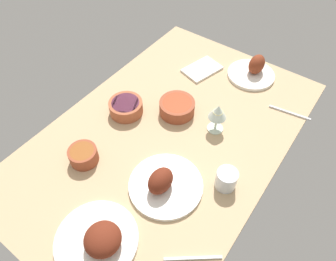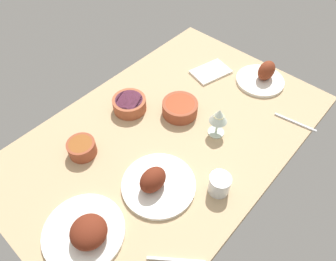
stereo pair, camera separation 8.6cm
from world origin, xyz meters
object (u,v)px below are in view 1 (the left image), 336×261
bowl_soup (83,155)px  spoon_loose (193,258)px  bowl_onions (126,107)px  plate_near_viewer (100,240)px  plate_center_main (164,184)px  wine_glass (218,113)px  water_tumbler (226,179)px  plate_far_side (253,70)px  folded_napkin (202,69)px  fork_loose (290,113)px  bowl_sauce (177,107)px

bowl_soup → spoon_loose: 56.02cm
spoon_loose → bowl_onions: bearing=-69.4°
plate_near_viewer → bowl_soup: (-20.28, -28.36, 0.30)cm
plate_center_main → wine_glass: (-36.07, 0.85, 7.17)cm
spoon_loose → water_tumbler: bearing=-118.6°
plate_far_side → folded_napkin: plate_far_side is taller
plate_far_side → bowl_onions: 66.49cm
plate_near_viewer → plate_center_main: bearing=171.2°
plate_center_main → spoon_loose: 27.44cm
fork_loose → water_tumbler: bearing=75.0°
plate_near_viewer → spoon_loose: size_ratio=1.48×
plate_near_viewer → fork_loose: (-92.43, 27.89, -2.64)cm
plate_near_viewer → bowl_soup: 34.87cm
bowl_soup → wine_glass: (-44.57, 33.65, 6.59)cm
bowl_soup → wine_glass: wine_glass is taller
bowl_onions → wine_glass: 40.87cm
plate_near_viewer → bowl_onions: (-49.93, -32.17, 0.20)cm
folded_napkin → fork_loose: bearing=86.9°
bowl_onions → plate_far_side: bearing=148.6°
spoon_loose → bowl_soup: bearing=-44.8°
bowl_sauce → bowl_onions: 22.77cm
water_tumbler → fork_loose: (-49.32, 5.59, -3.63)cm
plate_center_main → spoon_loose: bearing=56.3°
bowl_soup → wine_glass: 56.24cm
plate_far_side → wine_glass: size_ratio=1.67×
plate_far_side → plate_near_viewer: plate_far_side is taller
plate_near_viewer → water_tumbler: bearing=152.6°
plate_far_side → bowl_soup: (86.39, -30.85, 0.17)cm
plate_center_main → spoon_loose: size_ratio=1.48×
plate_near_viewer → bowl_sauce: size_ratio=1.76×
bowl_soup → fork_loose: bowl_soup is taller
wine_glass → fork_loose: wine_glass is taller
wine_glass → folded_napkin: size_ratio=0.75×
wine_glass → bowl_sauce: bearing=-85.1°
plate_far_side → fork_loose: 29.26cm
bowl_onions → plate_near_viewer: bearing=32.8°
wine_glass → spoon_loose: (51.23, 21.90, -9.53)cm
plate_far_side → wine_glass: wine_glass is taller
plate_center_main → plate_near_viewer: plate_center_main is taller
plate_far_side → bowl_sauce: size_ratio=1.48×
water_tumbler → wine_glass: bearing=-142.0°
bowl_soup → water_tumbler: size_ratio=1.40×
plate_center_main → folded_napkin: (-66.21, -24.58, -2.16)cm
bowl_onions → water_tumbler: (6.82, 54.47, 0.79)cm
folded_napkin → bowl_soup: bearing=-6.3°
bowl_onions → water_tumbler: bearing=82.9°
bowl_onions → spoon_loose: (36.30, 59.36, -2.84)cm
fork_loose → spoon_loose: bearing=81.0°
plate_near_viewer → water_tumbler: (-43.11, 22.30, 0.99)cm
plate_far_side → bowl_onions: (56.75, -34.66, 0.08)cm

